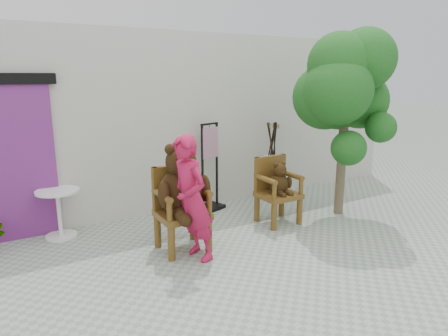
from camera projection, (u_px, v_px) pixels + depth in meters
name	position (u px, v px, depth m)	size (l,w,h in m)	color
ground_plane	(297.00, 261.00, 5.05)	(60.00, 60.00, 0.00)	#97A291
back_wall	(189.00, 120.00, 7.31)	(9.00, 1.00, 3.00)	beige
doorway	(8.00, 160.00, 5.47)	(1.40, 0.11, 2.33)	#732777
chair_big	(182.00, 191.00, 5.23)	(0.72, 0.76, 1.45)	#513511
chair_small	(277.00, 185.00, 6.28)	(0.60, 0.55, 1.05)	#513511
person	(192.00, 199.00, 4.90)	(0.59, 0.39, 1.61)	#B71643
cafe_table	(59.00, 208.00, 5.72)	(0.60, 0.60, 0.70)	white
display_stand	(210.00, 177.00, 6.90)	(0.54, 0.47, 1.51)	black
stool_bucket	(272.00, 165.00, 7.54)	(0.32, 0.32, 1.45)	white
tree	(342.00, 90.00, 6.20)	(1.74, 1.50, 3.00)	#4B402D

